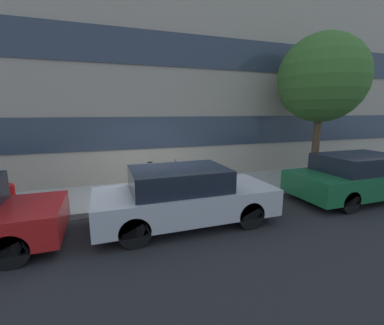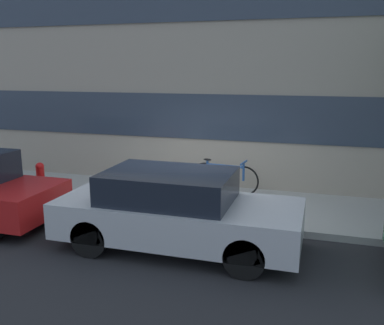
% 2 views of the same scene
% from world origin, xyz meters
% --- Properties ---
extents(ground_plane, '(56.00, 56.00, 0.00)m').
position_xyz_m(ground_plane, '(0.00, 0.00, 0.00)').
color(ground_plane, '#232326').
extents(sidewalk_strip, '(28.00, 2.53, 0.14)m').
position_xyz_m(sidewalk_strip, '(0.00, 1.26, 0.07)').
color(sidewalk_strip, '#9E9E99').
rests_on(sidewalk_strip, ground_plane).
extents(rowhouse_facade, '(28.00, 1.02, 8.43)m').
position_xyz_m(rowhouse_facade, '(0.00, 2.97, 4.22)').
color(rowhouse_facade, gray).
rests_on(rowhouse_facade, ground_plane).
extents(parked_car_silver, '(4.09, 1.66, 1.34)m').
position_xyz_m(parked_car_silver, '(0.26, -1.05, 0.67)').
color(parked_car_silver, '#B2B5BA').
rests_on(parked_car_silver, ground_plane).
extents(fire_hydrant, '(0.48, 0.27, 0.76)m').
position_xyz_m(fire_hydrant, '(-3.62, 0.60, 0.52)').
color(fire_hydrant, red).
rests_on(fire_hydrant, sidewalk_strip).
extents(bicycle, '(1.64, 0.44, 0.80)m').
position_xyz_m(bicycle, '(0.43, 1.95, 0.53)').
color(bicycle, black).
rests_on(bicycle, sidewalk_strip).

